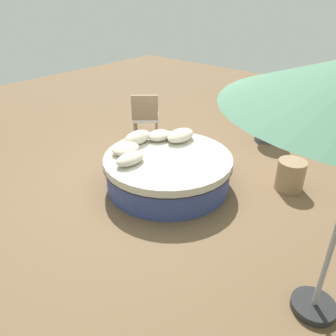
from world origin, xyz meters
TOP-DOWN VIEW (x-y plane):
  - ground_plane at (0.00, 0.00)m, footprint 16.00×16.00m
  - round_bed at (0.00, 0.00)m, footprint 2.01×2.01m
  - throw_pillow_0 at (-0.58, -0.22)m, footprint 0.55×0.35m
  - throw_pillow_1 at (-0.38, -0.53)m, footprint 0.42×0.34m
  - throw_pillow_2 at (-0.03, -0.69)m, footprint 0.52×0.29m
  - throw_pillow_3 at (0.35, -0.58)m, footprint 0.46×0.39m
  - throw_pillow_4 at (0.55, -0.26)m, footprint 0.49×0.29m
  - patio_chair at (-1.08, -1.53)m, footprint 0.72×0.72m
  - planter at (-2.63, 0.38)m, footprint 0.59×0.59m
  - side_table at (-1.17, 1.51)m, footprint 0.43×0.43m

SIDE VIEW (x-z plane):
  - ground_plane at x=0.00m, z-range 0.00..0.00m
  - side_table at x=-1.17m, z-range 0.00..0.49m
  - round_bed at x=0.00m, z-range 0.01..0.53m
  - planter at x=-2.63m, z-range 0.06..0.97m
  - patio_chair at x=-1.08m, z-range 0.07..1.05m
  - throw_pillow_3 at x=0.35m, z-range 0.53..0.67m
  - throw_pillow_1 at x=-0.38m, z-range 0.53..0.68m
  - throw_pillow_4 at x=0.55m, z-range 0.53..0.69m
  - throw_pillow_0 at x=-0.58m, z-range 0.53..0.72m
  - throw_pillow_2 at x=-0.03m, z-range 0.53..0.74m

